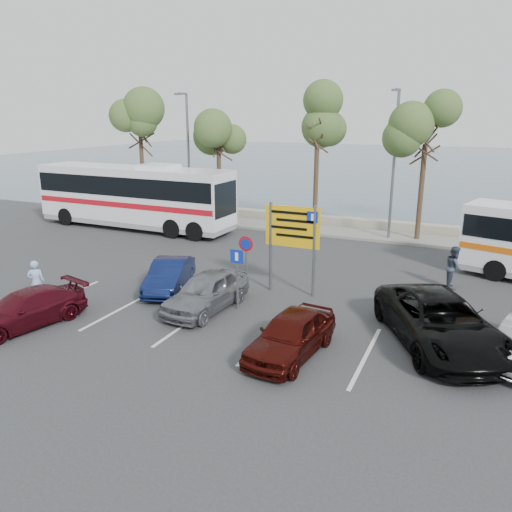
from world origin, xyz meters
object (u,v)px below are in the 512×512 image
at_px(street_lamp_left, 188,151).
at_px(pedestrian_far, 454,267).
at_px(car_blue, 169,275).
at_px(coach_bus_left, 134,198).
at_px(car_maroon, 25,309).
at_px(pedestrian_near, 36,283).
at_px(suv_black, 440,322).
at_px(street_lamp_right, 394,158).
at_px(car_silver_a, 206,292).
at_px(direction_sign, 292,234).
at_px(car_red, 291,334).

bearing_deg(street_lamp_left, pedestrian_far, -22.65).
height_order(street_lamp_left, car_blue, street_lamp_left).
relative_size(street_lamp_left, pedestrian_far, 4.57).
relative_size(coach_bus_left, pedestrian_far, 7.40).
distance_m(car_maroon, pedestrian_near, 2.04).
relative_size(car_maroon, suv_black, 0.73).
relative_size(street_lamp_right, pedestrian_far, 4.57).
height_order(car_blue, pedestrian_near, pedestrian_near).
height_order(car_silver_a, suv_black, suv_black).
xyz_separation_m(direction_sign, car_blue, (-4.60, -1.70, -1.81)).
bearing_deg(street_lamp_right, suv_black, -73.75).
xyz_separation_m(suv_black, pedestrian_near, (-13.94, -2.51, 0.07)).
bearing_deg(pedestrian_far, coach_bus_left, 70.21).
bearing_deg(pedestrian_near, direction_sign, -179.14).
bearing_deg(suv_black, street_lamp_left, 114.43).
xyz_separation_m(suv_black, pedestrian_far, (0.07, 5.86, 0.09)).
xyz_separation_m(coach_bus_left, car_maroon, (6.00, -13.83, -1.27)).
distance_m(suv_black, pedestrian_near, 14.17).
relative_size(car_blue, pedestrian_near, 2.20).
bearing_deg(car_maroon, car_red, 24.83).
distance_m(street_lamp_right, suv_black, 13.94).
bearing_deg(street_lamp_right, car_blue, -118.77).
relative_size(car_silver_a, car_blue, 1.08).
bearing_deg(car_silver_a, car_blue, 157.20).
distance_m(car_red, pedestrian_far, 9.22).
relative_size(street_lamp_right, suv_black, 1.41).
bearing_deg(coach_bus_left, car_red, -39.29).
bearing_deg(street_lamp_left, direction_sign, -43.17).
relative_size(direction_sign, car_maroon, 0.87).
bearing_deg(car_silver_a, coach_bus_left, 141.22).
xyz_separation_m(street_lamp_right, car_silver_a, (-4.20, -13.24, -3.91)).
distance_m(car_maroon, pedestrian_far, 16.26).
bearing_deg(street_lamp_right, pedestrian_near, -123.52).
xyz_separation_m(coach_bus_left, car_silver_a, (10.80, -10.04, -1.17)).
distance_m(coach_bus_left, car_blue, 12.25).
bearing_deg(car_silver_a, car_maroon, -137.63).
xyz_separation_m(car_blue, pedestrian_far, (10.42, 5.00, 0.25)).
relative_size(suv_black, pedestrian_far, 3.24).
distance_m(street_lamp_right, car_silver_a, 14.43).
bearing_deg(car_maroon, street_lamp_left, 117.31).
distance_m(street_lamp_left, car_silver_a, 16.37).
relative_size(car_blue, car_red, 0.97).
bearing_deg(car_blue, street_lamp_right, 42.36).
distance_m(street_lamp_left, car_blue, 14.19).
bearing_deg(pedestrian_near, street_lamp_left, -110.51).
xyz_separation_m(street_lamp_left, car_red, (12.84, -15.34, -3.94)).
distance_m(direction_sign, car_maroon, 9.86).
bearing_deg(car_maroon, street_lamp_right, 76.22).
bearing_deg(suv_black, pedestrian_near, 162.18).
xyz_separation_m(street_lamp_left, car_blue, (6.40, -12.02, -3.98)).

